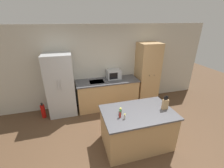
% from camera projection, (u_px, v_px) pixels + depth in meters
% --- Properties ---
extents(ground_plane, '(14.00, 14.00, 0.00)m').
position_uv_depth(ground_plane, '(128.00, 151.00, 3.36)').
color(ground_plane, brown).
extents(wall_back, '(7.20, 0.06, 2.60)m').
position_uv_depth(wall_back, '(104.00, 66.00, 4.90)').
color(wall_back, beige).
rests_on(wall_back, ground_plane).
extents(refrigerator, '(0.78, 0.67, 1.86)m').
position_uv_depth(refrigerator, '(61.00, 85.00, 4.39)').
color(refrigerator, '#B7BABC').
rests_on(refrigerator, ground_plane).
extents(back_counter, '(1.97, 0.69, 0.93)m').
position_uv_depth(back_counter, '(108.00, 93.00, 4.93)').
color(back_counter, tan).
rests_on(back_counter, ground_plane).
extents(pantry_cabinet, '(0.69, 0.62, 2.04)m').
position_uv_depth(pantry_cabinet, '(147.00, 74.00, 5.08)').
color(pantry_cabinet, tan).
rests_on(pantry_cabinet, ground_plane).
extents(kitchen_island, '(1.55, 0.99, 0.89)m').
position_uv_depth(kitchen_island, '(137.00, 128.00, 3.40)').
color(kitchen_island, tan).
rests_on(kitchen_island, ground_plane).
extents(microwave, '(0.44, 0.35, 0.29)m').
position_uv_depth(microwave, '(114.00, 74.00, 4.86)').
color(microwave, '#B2B5B7').
rests_on(microwave, back_counter).
extents(knife_block, '(0.13, 0.07, 0.33)m').
position_uv_depth(knife_block, '(165.00, 104.00, 3.28)').
color(knife_block, tan).
rests_on(knife_block, kitchen_island).
extents(spice_bottle_tall_dark, '(0.05, 0.05, 0.09)m').
position_uv_depth(spice_bottle_tall_dark, '(120.00, 110.00, 3.21)').
color(spice_bottle_tall_dark, beige).
rests_on(spice_bottle_tall_dark, kitchen_island).
extents(spice_bottle_short_red, '(0.05, 0.05, 0.14)m').
position_uv_depth(spice_bottle_short_red, '(121.00, 111.00, 3.13)').
color(spice_bottle_short_red, '#337033').
rests_on(spice_bottle_short_red, kitchen_island).
extents(spice_bottle_amber_oil, '(0.04, 0.04, 0.12)m').
position_uv_depth(spice_bottle_amber_oil, '(125.00, 116.00, 2.97)').
color(spice_bottle_amber_oil, beige).
rests_on(spice_bottle_amber_oil, kitchen_island).
extents(spice_bottle_green_herb, '(0.04, 0.04, 0.15)m').
position_uv_depth(spice_bottle_green_herb, '(120.00, 114.00, 3.02)').
color(spice_bottle_green_herb, '#B2281E').
rests_on(spice_bottle_green_herb, kitchen_island).
extents(fire_extinguisher, '(0.12, 0.12, 0.49)m').
position_uv_depth(fire_extinguisher, '(43.00, 111.00, 4.43)').
color(fire_extinguisher, red).
rests_on(fire_extinguisher, ground_plane).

